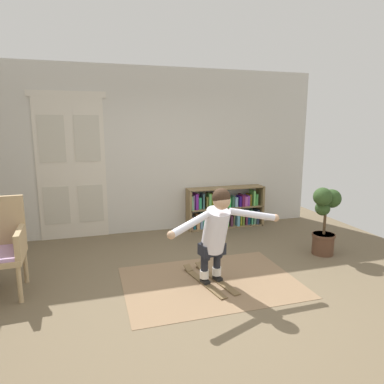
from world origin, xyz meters
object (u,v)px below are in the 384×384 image
(potted_plant, at_px, (325,216))
(skis_pair, at_px, (209,279))
(bookshelf, at_px, (224,209))
(person_skier, at_px, (216,229))

(potted_plant, relative_size, skis_pair, 1.06)
(bookshelf, bearing_deg, skis_pair, -116.13)
(potted_plant, bearing_deg, skis_pair, -168.46)
(skis_pair, distance_m, person_skier, 0.71)
(potted_plant, bearing_deg, bookshelf, 118.22)
(potted_plant, height_order, person_skier, person_skier)
(skis_pair, height_order, person_skier, person_skier)
(skis_pair, bearing_deg, person_skier, -78.47)
(bookshelf, relative_size, skis_pair, 1.54)
(bookshelf, bearing_deg, person_skier, -114.00)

